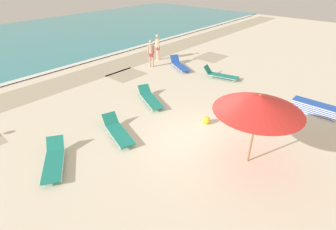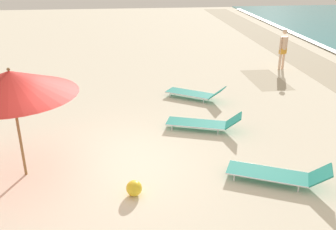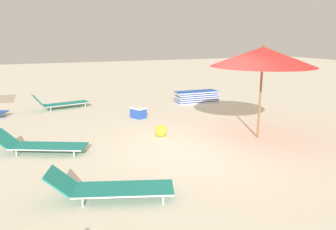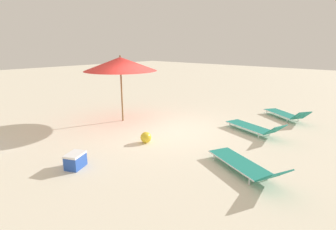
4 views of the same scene
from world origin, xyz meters
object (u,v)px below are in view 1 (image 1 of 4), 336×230
object	(u,v)px
sun_lounger_under_umbrella	(54,160)
cooler_box	(235,101)
beachgoer_strolling_adult	(157,46)
beach_ball	(206,120)
beach_umbrella	(259,104)
sun_lounger_beside_umbrella	(220,75)
sun_lounger_near_water_right	(118,131)
lounger_stack	(314,108)
sun_lounger_near_water_left	(180,65)
beachgoer_shoreline_child	(151,52)
sun_lounger_mid_beach_solo	(150,99)

from	to	relation	value
sun_lounger_under_umbrella	cooler_box	bearing A→B (deg)	16.67
beachgoer_strolling_adult	beach_ball	distance (m)	9.00
beach_ball	beach_umbrella	bearing A→B (deg)	-114.16
sun_lounger_beside_umbrella	sun_lounger_near_water_right	bearing A→B (deg)	169.28
lounger_stack	beach_ball	xyz separation A→B (m)	(-3.93, 3.16, -0.08)
beach_umbrella	sun_lounger_near_water_left	size ratio (longest dim) A/B	1.28
sun_lounger_near_water_right	cooler_box	xyz separation A→B (m)	(5.34, -2.17, -0.03)
beach_umbrella	beachgoer_shoreline_child	bearing A→B (deg)	62.78
beachgoer_strolling_adult	cooler_box	distance (m)	8.02
cooler_box	beachgoer_strolling_adult	bearing A→B (deg)	-135.63
beachgoer_shoreline_child	beach_ball	world-z (taller)	beachgoer_shoreline_child
beach_umbrella	beachgoer_strolling_adult	distance (m)	11.68
beach_ball	sun_lounger_beside_umbrella	bearing A→B (deg)	25.10
sun_lounger_beside_umbrella	beach_umbrella	bearing A→B (deg)	-153.53
sun_lounger_mid_beach_solo	beachgoer_strolling_adult	world-z (taller)	beachgoer_strolling_adult
beach_umbrella	beachgoer_shoreline_child	world-z (taller)	beach_umbrella
sun_lounger_under_umbrella	sun_lounger_near_water_right	distance (m)	2.55
sun_lounger_near_water_left	beachgoer_strolling_adult	xyz separation A→B (m)	(0.38, 2.29, 0.78)
beachgoer_shoreline_child	beachgoer_strolling_adult	world-z (taller)	same
beach_umbrella	lounger_stack	world-z (taller)	beach_umbrella
sun_lounger_beside_umbrella	beach_ball	bearing A→B (deg)	-166.86
sun_lounger_near_water_right	beachgoer_shoreline_child	bearing A→B (deg)	53.55
sun_lounger_mid_beach_solo	beach_ball	bearing A→B (deg)	-62.34
sun_lounger_beside_umbrella	sun_lounger_near_water_right	size ratio (longest dim) A/B	0.97
sun_lounger_under_umbrella	beach_ball	size ratio (longest dim) A/B	6.14
sun_lounger_mid_beach_solo	sun_lounger_under_umbrella	bearing A→B (deg)	-146.04
sun_lounger_mid_beach_solo	beachgoer_shoreline_child	bearing A→B (deg)	68.72
lounger_stack	sun_lounger_near_water_left	distance (m)	8.34
sun_lounger_near_water_right	sun_lounger_mid_beach_solo	world-z (taller)	sun_lounger_near_water_right
sun_lounger_under_umbrella	sun_lounger_beside_umbrella	bearing A→B (deg)	33.25
beach_umbrella	cooler_box	size ratio (longest dim) A/B	4.55
sun_lounger_near_water_left	beach_umbrella	bearing A→B (deg)	-98.84
sun_lounger_near_water_right	cooler_box	distance (m)	5.76
beach_umbrella	beach_ball	distance (m)	3.37
lounger_stack	beach_ball	world-z (taller)	lounger_stack
sun_lounger_under_umbrella	beach_umbrella	bearing A→B (deg)	-13.32
sun_lounger_near_water_right	beach_ball	bearing A→B (deg)	-16.03
cooler_box	sun_lounger_mid_beach_solo	bearing A→B (deg)	-78.83
beach_ball	cooler_box	size ratio (longest dim) A/B	0.56
beachgoer_shoreline_child	beach_ball	xyz separation A→B (m)	(-3.63, -6.74, -0.83)
sun_lounger_near_water_right	sun_lounger_mid_beach_solo	size ratio (longest dim) A/B	0.99
sun_lounger_near_water_left	beachgoer_strolling_adult	world-z (taller)	beachgoer_strolling_adult
cooler_box	sun_lounger_near_water_right	bearing A→B (deg)	-48.06
sun_lounger_near_water_right	beachgoer_strolling_adult	xyz separation A→B (m)	(8.02, 5.35, 0.79)
beach_umbrella	sun_lounger_near_water_right	bearing A→B (deg)	113.05
beachgoer_shoreline_child	beach_umbrella	bearing A→B (deg)	-77.66
sun_lounger_near_water_left	beachgoer_shoreline_child	bearing A→B (deg)	149.77
lounger_stack	sun_lounger_beside_umbrella	bearing A→B (deg)	80.93
cooler_box	sun_lounger_beside_umbrella	bearing A→B (deg)	-163.43
sun_lounger_near_water_right	beach_ball	size ratio (longest dim) A/B	6.56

